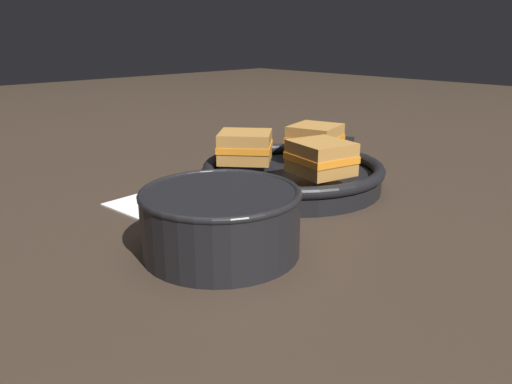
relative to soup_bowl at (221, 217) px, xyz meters
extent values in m
plane|color=#382B21|center=(-0.08, 0.10, -0.04)|extent=(4.00, 4.00, 0.00)
cube|color=white|center=(-0.13, 0.09, -0.04)|extent=(0.25, 0.22, 0.00)
cylinder|color=black|center=(0.00, 0.00, -0.01)|extent=(0.17, 0.17, 0.07)
cylinder|color=#DB5B1E|center=(0.00, 0.00, 0.02)|extent=(0.15, 0.15, 0.01)
torus|color=black|center=(0.00, 0.00, 0.03)|extent=(0.18, 0.18, 0.01)
cube|color=#B7B7BC|center=(-0.13, 0.08, -0.03)|extent=(0.09, 0.06, 0.01)
ellipsoid|color=#B7B7BC|center=(-0.06, 0.12, -0.03)|extent=(0.06, 0.05, 0.01)
cylinder|color=black|center=(-0.11, 0.24, -0.03)|extent=(0.27, 0.27, 0.02)
torus|color=black|center=(-0.11, 0.24, -0.01)|extent=(0.28, 0.28, 0.02)
cube|color=black|center=(-0.16, 0.43, -0.01)|extent=(0.06, 0.12, 0.01)
cube|color=#B27A38|center=(-0.16, 0.19, 0.01)|extent=(0.11, 0.11, 0.02)
cube|color=orange|center=(-0.16, 0.19, 0.02)|extent=(0.11, 0.11, 0.01)
cube|color=#B27A38|center=(-0.16, 0.19, 0.04)|extent=(0.11, 0.11, 0.02)
cube|color=#B27A38|center=(-0.04, 0.22, 0.01)|extent=(0.09, 0.09, 0.02)
cube|color=orange|center=(-0.04, 0.22, 0.02)|extent=(0.10, 0.09, 0.01)
cube|color=#B27A38|center=(-0.04, 0.22, 0.04)|extent=(0.09, 0.09, 0.02)
cube|color=#B27A38|center=(-0.12, 0.31, 0.01)|extent=(0.09, 0.09, 0.02)
cube|color=orange|center=(-0.12, 0.31, 0.02)|extent=(0.09, 0.10, 0.01)
cube|color=#B27A38|center=(-0.12, 0.31, 0.04)|extent=(0.09, 0.09, 0.02)
camera|label=1|loc=(0.39, -0.33, 0.19)|focal=35.00mm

